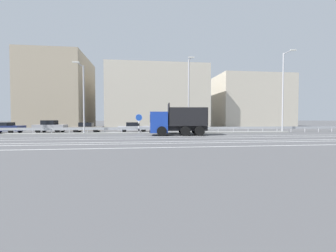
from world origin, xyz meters
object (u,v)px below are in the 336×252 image
street_lamp_1 (83,95)px  street_lamp_3 (284,89)px  street_lamp_2 (189,93)px  parked_car_1 (5,128)px  median_road_sign (139,123)px  dump_truck (171,123)px  parked_car_3 (87,127)px  parked_car_2 (50,127)px  parked_car_4 (133,127)px

street_lamp_1 → street_lamp_3: size_ratio=0.77×
street_lamp_1 → street_lamp_3: bearing=0.3°
street_lamp_2 → parked_car_1: (-22.93, 3.27, -4.33)m
median_road_sign → street_lamp_1: 7.16m
dump_truck → parked_car_1: (-20.34, 5.87, -0.60)m
street_lamp_3 → parked_car_3: street_lamp_3 is taller
dump_truck → street_lamp_2: size_ratio=0.71×
median_road_sign → street_lamp_1: (-6.38, -0.34, 3.22)m
dump_truck → street_lamp_3: bearing=-76.2°
dump_truck → parked_car_3: dump_truck is taller
street_lamp_1 → parked_car_3: bearing=96.4°
parked_car_1 → parked_car_2: parked_car_2 is taller
street_lamp_1 → parked_car_2: size_ratio=2.06×
street_lamp_2 → parked_car_2: size_ratio=2.36×
parked_car_3 → parked_car_4: size_ratio=0.92×
street_lamp_1 → street_lamp_3: street_lamp_3 is taller
parked_car_1 → parked_car_2: size_ratio=1.11×
dump_truck → street_lamp_1: 10.71m
median_road_sign → street_lamp_3: bearing=-0.7°
median_road_sign → street_lamp_2: bearing=-0.6°
street_lamp_3 → parked_car_1: (-35.47, 3.43, -4.97)m
median_road_sign → parked_car_4: (-0.76, 3.69, -0.64)m
street_lamp_1 → parked_car_3: (-0.40, 3.58, -3.86)m
street_lamp_3 → parked_car_1: 35.98m
median_road_sign → street_lamp_3: 19.20m
street_lamp_2 → parked_car_1: 23.57m
dump_truck → parked_car_2: 16.53m
dump_truck → street_lamp_2: bearing=-40.2°
parked_car_1 → median_road_sign: bearing=84.1°
parked_car_3 → street_lamp_1: bearing=6.5°
parked_car_4 → street_lamp_2: bearing=58.5°
street_lamp_2 → parked_car_2: bearing=167.5°
dump_truck → parked_car_4: bearing=38.9°
parked_car_3 → median_road_sign: bearing=64.6°
street_lamp_1 → parked_car_1: street_lamp_1 is taller
street_lamp_2 → parked_car_4: (-6.91, 3.76, -4.37)m
parked_car_2 → parked_car_4: 10.85m
parked_car_4 → parked_car_2: bearing=-93.9°
parked_car_3 → parked_car_4: parked_car_4 is taller
street_lamp_1 → street_lamp_3: (25.08, 0.12, 1.15)m
street_lamp_1 → street_lamp_2: (12.54, 0.27, 0.51)m
street_lamp_1 → street_lamp_2: street_lamp_2 is taller
street_lamp_1 → parked_car_1: size_ratio=1.85×
median_road_sign → parked_car_4: median_road_sign is taller
parked_car_2 → parked_car_3: size_ratio=0.98×
street_lamp_3 → street_lamp_2: bearing=179.3°
dump_truck → parked_car_3: (-10.36, 5.90, -0.64)m
street_lamp_1 → parked_car_2: 7.68m
median_road_sign → parked_car_4: size_ratio=0.56×
parked_car_4 → street_lamp_3: bearing=75.7°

